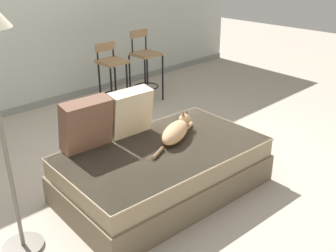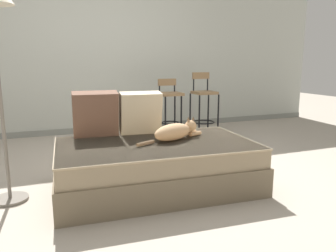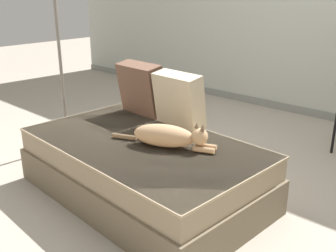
# 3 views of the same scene
# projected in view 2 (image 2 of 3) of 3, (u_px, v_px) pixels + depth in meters

# --- Properties ---
(ground_plane) EXTENTS (16.00, 16.00, 0.00)m
(ground_plane) POSITION_uv_depth(u_px,v_px,m) (143.00, 174.00, 3.30)
(ground_plane) COLOR #A89E8E
(ground_plane) RESTS_ON ground
(wall_back_panel) EXTENTS (8.00, 0.10, 2.60)m
(wall_back_panel) POSITION_uv_depth(u_px,v_px,m) (100.00, 49.00, 5.11)
(wall_back_panel) COLOR #B7BCB2
(wall_back_panel) RESTS_ON ground
(wall_baseboard_trim) EXTENTS (8.00, 0.02, 0.09)m
(wall_baseboard_trim) POSITION_uv_depth(u_px,v_px,m) (104.00, 129.00, 5.30)
(wall_baseboard_trim) COLOR gray
(wall_baseboard_trim) RESTS_ON ground
(couch) EXTENTS (1.78, 1.11, 0.42)m
(couch) POSITION_uv_depth(u_px,v_px,m) (156.00, 165.00, 2.89)
(couch) COLOR #766750
(couch) RESTS_ON ground
(throw_pillow_corner) EXTENTS (0.42, 0.24, 0.43)m
(throw_pillow_corner) POSITION_uv_depth(u_px,v_px,m) (96.00, 114.00, 3.05)
(throw_pillow_corner) COLOR brown
(throw_pillow_corner) RESTS_ON couch
(throw_pillow_middle) EXTENTS (0.41, 0.23, 0.41)m
(throw_pillow_middle) POSITION_uv_depth(u_px,v_px,m) (141.00, 113.00, 3.18)
(throw_pillow_middle) COLOR beige
(throw_pillow_middle) RESTS_ON couch
(cat) EXTENTS (0.72, 0.35, 0.19)m
(cat) POSITION_uv_depth(u_px,v_px,m) (175.00, 131.00, 2.96)
(cat) COLOR tan
(cat) RESTS_ON couch
(bar_stool_near_window) EXTENTS (0.32, 0.32, 0.87)m
(bar_stool_near_window) POSITION_uv_depth(u_px,v_px,m) (170.00, 101.00, 4.80)
(bar_stool_near_window) COLOR black
(bar_stool_near_window) RESTS_ON ground
(bar_stool_by_doorway) EXTENTS (0.34, 0.34, 0.95)m
(bar_stool_by_doorway) POSITION_uv_depth(u_px,v_px,m) (204.00, 101.00, 5.00)
(bar_stool_by_doorway) COLOR black
(bar_stool_by_doorway) RESTS_ON ground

